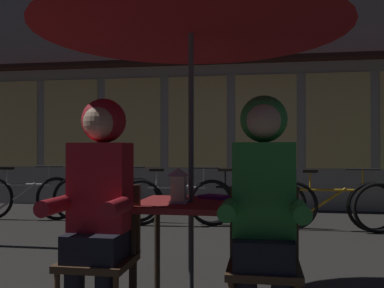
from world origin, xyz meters
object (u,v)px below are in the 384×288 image
Objects in this scene: bicycle_fifth at (332,205)px; person_left_hooded at (99,191)px; patio_umbrella at (191,6)px; chair_left at (102,249)px; chair_right at (264,256)px; bicycle_second at (105,198)px; cafe_table at (191,217)px; bicycle_third at (176,201)px; lantern at (179,184)px; person_right_hooded at (264,194)px; bicycle_nearest at (24,197)px; book at (215,197)px; bicycle_fourth at (245,202)px.

person_left_hooded is at bearing -117.55° from bicycle_fifth.
patio_umbrella is 1.68m from chair_left.
chair_right is at bearing -37.55° from patio_umbrella.
patio_umbrella reaches higher than bicycle_second.
bicycle_second is at bearing 119.14° from cafe_table.
bicycle_fifth is at bearing -0.90° from bicycle_third.
patio_umbrella is 1.38× the size of bicycle_third.
lantern reaches higher than chair_right.
chair_right is 0.62× the size of person_right_hooded.
cafe_table is at bearing -113.74° from bicycle_fifth.
patio_umbrella is 1.37m from person_right_hooded.
lantern is at bearing -78.26° from bicycle_third.
book is at bearing -43.12° from bicycle_nearest.
lantern is 0.54m from person_left_hooded.
patio_umbrella reaches higher than bicycle_fourth.
chair_left reaches higher than bicycle_nearest.
person_right_hooded is 0.83× the size of bicycle_second.
person_left_hooded is (-0.41, -0.34, -0.01)m from lantern.
patio_umbrella reaches higher than lantern.
cafe_table is 0.85× the size of chair_left.
bicycle_fifth is at bearing 75.59° from chair_right.
person_left_hooded is at bearing -100.66° from bicycle_fourth.
person_right_hooded is (0.55, -0.34, -0.01)m from lantern.
bicycle_fifth is (1.45, 3.23, -0.51)m from lantern.
person_right_hooded reaches higher than bicycle_fifth.
person_right_hooded reaches higher than cafe_table.
bicycle_nearest is at bearing 134.30° from person_right_hooded.
chair_left is 1.03m from person_right_hooded.
lantern is 0.14× the size of bicycle_second.
person_right_hooded is (0.48, -0.43, 0.21)m from cafe_table.
chair_right is at bearing 3.39° from person_left_hooded.
cafe_table is 0.85× the size of chair_right.
bicycle_nearest is at bearing 134.73° from chair_right.
chair_left is 4.00m from bicycle_second.
cafe_table is at bearing 142.45° from chair_right.
chair_right is (0.96, 0.00, 0.00)m from chair_left.
person_right_hooded is 0.83× the size of bicycle_nearest.
bicycle_fifth is at bearing 95.11° from book.
patio_umbrella is at bearing -93.21° from book.
chair_left is 0.52× the size of bicycle_third.
lantern is 0.17× the size of person_right_hooded.
person_right_hooded is at bearing -104.19° from bicycle_fifth.
lantern reaches higher than book.
chair_left reaches higher than bicycle_second.
person_right_hooded is (0.48, -0.43, -1.21)m from patio_umbrella.
patio_umbrella reaches higher than bicycle_nearest.
bicycle_nearest is 3.39m from bicycle_fourth.
bicycle_nearest is 1.00× the size of bicycle_second.
bicycle_fourth is (3.39, -0.01, 0.00)m from bicycle_nearest.
bicycle_second is at bearing 110.23° from person_left_hooded.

